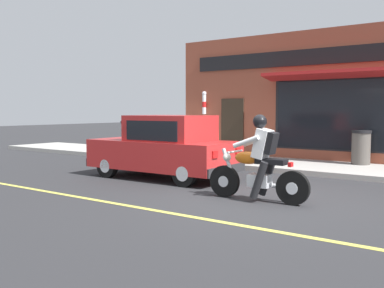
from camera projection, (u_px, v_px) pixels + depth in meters
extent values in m
plane|color=#2B2B2D|center=(253.00, 200.00, 8.53)|extent=(80.00, 80.00, 0.00)
cube|color=#ADAAA3|center=(242.00, 162.00, 14.17)|extent=(2.60, 22.00, 0.14)
cube|color=#D1C64C|center=(74.00, 196.00, 8.85)|extent=(0.12, 19.80, 0.01)
cube|color=brown|center=(304.00, 98.00, 14.45)|extent=(0.50, 9.22, 4.20)
cube|color=black|center=(337.00, 115.00, 13.60)|extent=(0.04, 3.87, 2.10)
cube|color=black|center=(337.00, 115.00, 13.61)|extent=(0.02, 4.06, 2.20)
cube|color=#2D2319|center=(232.00, 128.00, 15.81)|extent=(0.04, 0.90, 2.10)
cube|color=maroon|center=(334.00, 74.00, 13.24)|extent=(0.81, 4.42, 0.24)
cube|color=black|center=(302.00, 58.00, 14.13)|extent=(0.06, 7.83, 0.50)
cylinder|color=white|center=(204.00, 104.00, 16.36)|extent=(0.14, 0.14, 0.70)
cylinder|color=red|center=(204.00, 104.00, 16.36)|extent=(0.15, 0.15, 0.20)
sphere|color=silver|center=(204.00, 93.00, 16.33)|extent=(0.16, 0.16, 0.16)
cylinder|color=black|center=(225.00, 181.00, 8.78)|extent=(0.13, 0.62, 0.62)
cylinder|color=silver|center=(225.00, 181.00, 8.78)|extent=(0.13, 0.22, 0.22)
cylinder|color=black|center=(293.00, 188.00, 8.01)|extent=(0.13, 0.62, 0.62)
cylinder|color=silver|center=(293.00, 188.00, 8.01)|extent=(0.13, 0.22, 0.22)
cube|color=silver|center=(260.00, 180.00, 8.36)|extent=(0.30, 0.41, 0.24)
ellipsoid|color=orange|center=(248.00, 158.00, 8.47)|extent=(0.32, 0.53, 0.24)
cube|color=black|center=(271.00, 162.00, 8.20)|extent=(0.28, 0.57, 0.10)
cylinder|color=silver|center=(229.00, 166.00, 8.70)|extent=(0.08, 0.33, 0.68)
cylinder|color=silver|center=(235.00, 152.00, 8.61)|extent=(0.56, 0.06, 0.04)
sphere|color=silver|center=(227.00, 157.00, 8.72)|extent=(0.16, 0.16, 0.16)
cylinder|color=silver|center=(283.00, 187.00, 8.28)|extent=(0.10, 0.55, 0.08)
cube|color=red|center=(291.00, 165.00, 8.00)|extent=(0.12, 0.07, 0.08)
cylinder|color=black|center=(259.00, 180.00, 8.17)|extent=(0.15, 0.36, 0.71)
cylinder|color=black|center=(267.00, 178.00, 8.47)|extent=(0.15, 0.36, 0.71)
cube|color=silver|center=(263.00, 144.00, 8.28)|extent=(0.35, 0.34, 0.57)
cylinder|color=silver|center=(246.00, 142.00, 8.24)|extent=(0.11, 0.52, 0.26)
cylinder|color=silver|center=(256.00, 140.00, 8.58)|extent=(0.11, 0.52, 0.26)
sphere|color=black|center=(260.00, 121.00, 8.28)|extent=(0.26, 0.26, 0.26)
cube|color=black|center=(271.00, 143.00, 8.19)|extent=(0.29, 0.25, 0.42)
cylinder|color=black|center=(107.00, 166.00, 11.29)|extent=(0.19, 0.60, 0.60)
cylinder|color=silver|center=(107.00, 166.00, 11.29)|extent=(0.21, 0.33, 0.33)
cylinder|color=black|center=(145.00, 160.00, 12.47)|extent=(0.19, 0.60, 0.60)
cylinder|color=silver|center=(145.00, 160.00, 12.47)|extent=(0.21, 0.33, 0.33)
cylinder|color=black|center=(184.00, 173.00, 9.92)|extent=(0.19, 0.60, 0.60)
cylinder|color=silver|center=(184.00, 173.00, 9.92)|extent=(0.21, 0.33, 0.33)
cylinder|color=black|center=(219.00, 167.00, 11.09)|extent=(0.19, 0.60, 0.60)
cylinder|color=silver|center=(219.00, 167.00, 11.09)|extent=(0.21, 0.33, 0.33)
cube|color=red|center=(162.00, 154.00, 11.17)|extent=(1.72, 3.73, 0.70)
cube|color=red|center=(170.00, 129.00, 10.98)|extent=(1.48, 1.93, 0.66)
cube|color=black|center=(143.00, 130.00, 11.48)|extent=(1.33, 0.38, 0.51)
cube|color=black|center=(151.00, 131.00, 10.39)|extent=(0.06, 1.52, 0.46)
cube|color=black|center=(188.00, 129.00, 11.57)|extent=(0.06, 1.52, 0.46)
cube|color=silver|center=(95.00, 147.00, 11.81)|extent=(0.24, 0.05, 0.14)
cube|color=red|center=(215.00, 155.00, 9.68)|extent=(0.20, 0.04, 0.16)
cube|color=silver|center=(122.00, 145.00, 12.64)|extent=(0.24, 0.05, 0.14)
cube|color=red|center=(238.00, 151.00, 10.51)|extent=(0.20, 0.04, 0.16)
cube|color=#28282B|center=(110.00, 160.00, 12.24)|extent=(1.61, 0.15, 0.20)
cube|color=#28282B|center=(226.00, 170.00, 10.14)|extent=(1.61, 0.15, 0.20)
cylinder|color=#514C47|center=(361.00, 149.00, 12.86)|extent=(0.52, 0.52, 0.90)
cylinder|color=black|center=(361.00, 132.00, 12.82)|extent=(0.56, 0.56, 0.08)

